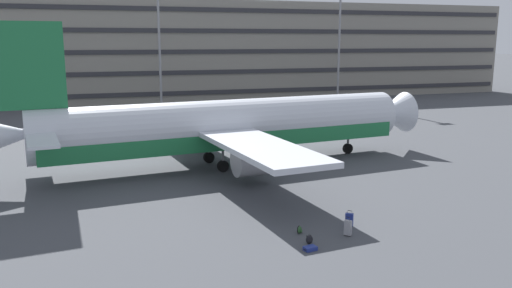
% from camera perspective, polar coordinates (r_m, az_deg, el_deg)
% --- Properties ---
extents(ground_plane, '(600.00, 600.00, 0.00)m').
position_cam_1_polar(ground_plane, '(41.93, -5.48, -2.63)').
color(ground_plane, '#424449').
extents(terminal_structure, '(136.52, 17.33, 16.58)m').
position_cam_1_polar(terminal_structure, '(93.10, -12.82, 9.92)').
color(terminal_structure, gray).
rests_on(terminal_structure, ground_plane).
extents(airliner, '(36.81, 29.65, 11.33)m').
position_cam_1_polar(airliner, '(41.77, -3.47, 1.91)').
color(airliner, silver).
rests_on(airliner, ground_plane).
extents(light_mast_left, '(1.80, 0.50, 24.52)m').
position_cam_1_polar(light_mast_left, '(79.81, -10.67, 13.92)').
color(light_mast_left, gray).
rests_on(light_mast_left, ground_plane).
extents(light_mast_center_left, '(1.80, 0.50, 23.58)m').
position_cam_1_polar(light_mast_center_left, '(88.70, 9.19, 13.38)').
color(light_mast_center_left, gray).
rests_on(light_mast_center_left, ground_plane).
extents(suitcase_scuffed, '(0.46, 0.42, 0.89)m').
position_cam_1_polar(suitcase_scuffed, '(29.25, 10.20, -8.15)').
color(suitcase_scuffed, navy).
rests_on(suitcase_scuffed, ground_plane).
extents(suitcase_teal, '(0.40, 0.43, 1.06)m').
position_cam_1_polar(suitcase_teal, '(27.88, 10.06, -9.03)').
color(suitcase_teal, gray).
rests_on(suitcase_teal, ground_plane).
extents(suitcase_small, '(0.70, 0.54, 0.20)m').
position_cam_1_polar(suitcase_small, '(25.94, 5.97, -11.32)').
color(suitcase_small, navy).
rests_on(suitcase_small, ground_plane).
extents(backpack_upright, '(0.37, 0.39, 0.46)m').
position_cam_1_polar(backpack_upright, '(27.94, 4.83, -9.39)').
color(backpack_upright, '#264C26').
rests_on(backpack_upright, ground_plane).
extents(backpack_navy, '(0.39, 0.30, 0.50)m').
position_cam_1_polar(backpack_navy, '(26.65, 5.88, -10.41)').
color(backpack_navy, black).
rests_on(backpack_navy, ground_plane).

